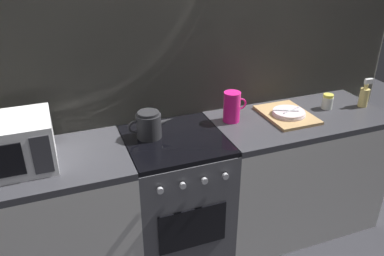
% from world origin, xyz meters
% --- Properties ---
extents(ground_plane, '(8.00, 8.00, 0.00)m').
position_xyz_m(ground_plane, '(0.00, 0.00, 0.00)').
color(ground_plane, '#2D2D33').
extents(back_wall, '(3.60, 0.05, 2.40)m').
position_xyz_m(back_wall, '(0.00, 0.32, 1.20)').
color(back_wall, '#B2AD9E').
rests_on(back_wall, ground_plane).
extents(counter_left, '(1.20, 0.60, 0.90)m').
position_xyz_m(counter_left, '(-0.90, 0.00, 0.45)').
color(counter_left, silver).
rests_on(counter_left, ground_plane).
extents(stove_unit, '(0.60, 0.63, 0.90)m').
position_xyz_m(stove_unit, '(-0.00, -0.00, 0.45)').
color(stove_unit, '#4C4C51').
rests_on(stove_unit, ground_plane).
extents(counter_right, '(1.20, 0.60, 0.90)m').
position_xyz_m(counter_right, '(0.90, 0.00, 0.45)').
color(counter_right, silver).
rests_on(counter_right, ground_plane).
extents(microwave, '(0.46, 0.35, 0.27)m').
position_xyz_m(microwave, '(-0.91, -0.00, 1.04)').
color(microwave, white).
rests_on(microwave, counter_left).
extents(kettle, '(0.28, 0.15, 0.17)m').
position_xyz_m(kettle, '(-0.14, 0.07, 0.98)').
color(kettle, '#262628').
rests_on(kettle, stove_unit).
extents(pitcher, '(0.16, 0.11, 0.20)m').
position_xyz_m(pitcher, '(0.43, 0.10, 1.00)').
color(pitcher, '#E5197A').
rests_on(pitcher, counter_right).
extents(dish_pile, '(0.30, 0.40, 0.06)m').
position_xyz_m(dish_pile, '(0.81, 0.02, 0.92)').
color(dish_pile, tan).
rests_on(dish_pile, counter_right).
extents(spice_jar, '(0.08, 0.08, 0.10)m').
position_xyz_m(spice_jar, '(1.14, 0.05, 0.95)').
color(spice_jar, silver).
rests_on(spice_jar, counter_right).
extents(spray_bottle, '(0.08, 0.06, 0.20)m').
position_xyz_m(spray_bottle, '(1.41, -0.01, 0.98)').
color(spray_bottle, '#E5CC72').
rests_on(spray_bottle, counter_right).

